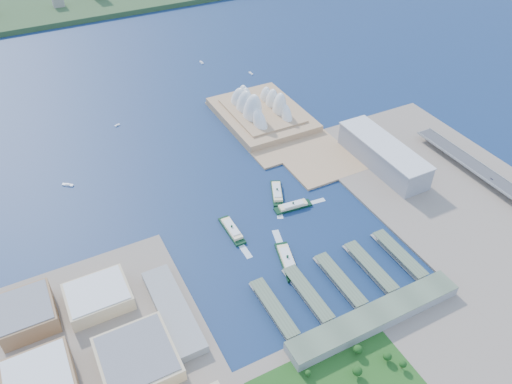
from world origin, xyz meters
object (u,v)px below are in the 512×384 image
ferry_d (293,205)px  ferry_b (277,191)px  toaster_building (383,155)px  ferry_c (287,259)px  ferry_a (232,229)px  car_c (492,179)px  opera_house (262,101)px

ferry_d → ferry_b: bearing=13.5°
toaster_building → ferry_d: (-161.19, -20.23, -15.69)m
toaster_building → ferry_c: (-216.93, -100.82, -14.77)m
ferry_a → toaster_building: bearing=5.7°
ferry_d → ferry_c: bearing=150.9°
toaster_building → ferry_b: bearing=175.2°
ferry_d → car_c: size_ratio=12.64×
opera_house → car_c: bearing=-58.2°
opera_house → ferry_a: 277.58m
ferry_d → car_c: car_c is taller
toaster_building → ferry_b: 167.27m
ferry_b → ferry_c: ferry_c is taller
toaster_building → ferry_c: 239.67m
ferry_c → ferry_a: bearing=-51.0°
ferry_b → car_c: 293.93m
ferry_a → car_c: (352.80, -84.65, 10.28)m
ferry_b → car_c: bearing=-0.4°
toaster_building → car_c: toaster_building is taller
opera_house → toaster_building: bearing=-65.8°
toaster_building → ferry_d: 163.21m
ferry_c → opera_house: bearing=-98.3°
opera_house → ferry_d: 233.05m
toaster_building → ferry_a: bearing=-174.6°
ferry_b → ferry_a: bearing=-131.9°
ferry_c → car_c: (317.93, -7.77, 9.70)m
ferry_c → ferry_d: 97.99m
ferry_a → ferry_c: size_ratio=0.90×
ferry_a → opera_house: bearing=54.5°
opera_house → ferry_c: (-126.93, -300.82, -26.27)m
opera_house → ferry_d: size_ratio=3.54×
ferry_b → ferry_c: size_ratio=0.88×
car_c → ferry_d: bearing=161.4°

